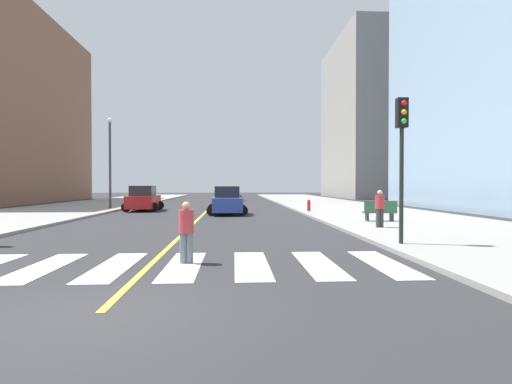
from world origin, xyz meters
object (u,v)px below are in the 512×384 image
object	(u,v)px
car_red_nearest	(143,199)
pedestrian_crossing	(186,229)
traffic_light_near_corner	(402,142)
park_bench	(380,211)
car_blue_second	(227,201)
pedestrian_waiting_east	(380,207)
car_yellow_third	(233,194)
street_lamp	(110,155)
fire_hydrant	(309,205)

from	to	relation	value
car_red_nearest	pedestrian_crossing	bearing A→B (deg)	-76.41
traffic_light_near_corner	park_bench	bearing A→B (deg)	-105.22
park_bench	pedestrian_crossing	size ratio (longest dim) A/B	1.09
car_blue_second	traffic_light_near_corner	bearing A→B (deg)	108.98
park_bench	pedestrian_waiting_east	bearing A→B (deg)	163.33
car_yellow_third	pedestrian_waiting_east	distance (m)	38.64
pedestrian_crossing	pedestrian_waiting_east	world-z (taller)	pedestrian_waiting_east
car_yellow_third	park_bench	xyz separation A→B (m)	(8.18, -34.74, -0.20)
park_bench	street_lamp	distance (m)	23.44
car_blue_second	street_lamp	bearing A→B (deg)	-32.56
car_red_nearest	traffic_light_near_corner	size ratio (longest dim) A/B	0.95
park_bench	street_lamp	world-z (taller)	street_lamp
car_blue_second	pedestrian_crossing	bearing A→B (deg)	85.85
car_yellow_third	pedestrian_crossing	xyz separation A→B (m)	(-1.12, -45.75, 0.03)
park_bench	street_lamp	size ratio (longest dim) A/B	0.24
car_blue_second	park_bench	distance (m)	11.49
car_blue_second	traffic_light_near_corner	world-z (taller)	traffic_light_near_corner
traffic_light_near_corner	park_bench	distance (m)	9.38
car_red_nearest	fire_hydrant	xyz separation A→B (m)	(13.15, -3.28, -0.39)
park_bench	car_red_nearest	bearing A→B (deg)	54.81
pedestrian_crossing	pedestrian_waiting_east	bearing A→B (deg)	37.88
car_red_nearest	street_lamp	world-z (taller)	street_lamp
car_red_nearest	car_yellow_third	distance (m)	23.69
fire_hydrant	park_bench	bearing A→B (deg)	-75.54
car_yellow_third	fire_hydrant	xyz separation A→B (m)	(5.88, -25.82, -0.32)
traffic_light_near_corner	fire_hydrant	size ratio (longest dim) A/B	5.53
pedestrian_crossing	pedestrian_waiting_east	xyz separation A→B (m)	(8.13, 7.75, 0.19)
car_red_nearest	traffic_light_near_corner	world-z (taller)	traffic_light_near_corner
car_yellow_third	street_lamp	world-z (taller)	street_lamp
car_blue_second	fire_hydrant	xyz separation A→B (m)	(6.21, 1.21, -0.38)
car_red_nearest	park_bench	distance (m)	19.69
car_red_nearest	car_yellow_third	size ratio (longest dim) A/B	1.10
car_red_nearest	car_blue_second	world-z (taller)	car_red_nearest
traffic_light_near_corner	car_red_nearest	bearing A→B (deg)	-57.78
car_blue_second	pedestrian_crossing	xyz separation A→B (m)	(-0.79, -18.72, -0.03)
car_red_nearest	traffic_light_near_corner	distance (m)	24.73
car_red_nearest	park_bench	world-z (taller)	car_red_nearest
car_blue_second	park_bench	world-z (taller)	car_blue_second
pedestrian_waiting_east	traffic_light_near_corner	bearing A→B (deg)	66.76
park_bench	car_blue_second	bearing A→B (deg)	50.90
car_blue_second	pedestrian_waiting_east	distance (m)	13.20
car_blue_second	fire_hydrant	size ratio (longest dim) A/B	5.21
traffic_light_near_corner	fire_hydrant	world-z (taller)	traffic_light_near_corner
pedestrian_waiting_east	car_red_nearest	bearing A→B (deg)	-58.16
park_bench	street_lamp	bearing A→B (deg)	56.65
car_yellow_third	car_red_nearest	bearing A→B (deg)	71.90
street_lamp	park_bench	bearing A→B (deg)	-36.45
pedestrian_crossing	fire_hydrant	bearing A→B (deg)	64.88
pedestrian_waiting_east	street_lamp	size ratio (longest dim) A/B	0.23
traffic_light_near_corner	park_bench	xyz separation A→B (m)	(2.34, 8.60, -2.91)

